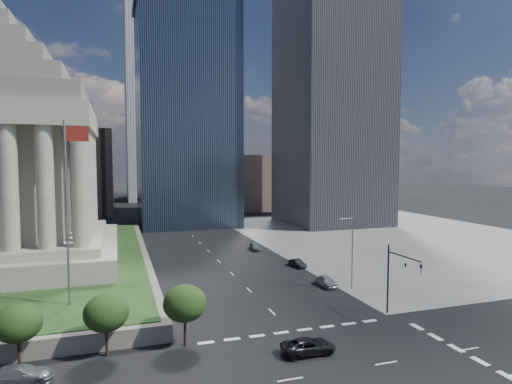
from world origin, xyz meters
name	(u,v)px	position (x,y,z in m)	size (l,w,h in m)	color
ground	(178,222)	(0.00, 100.00, 0.00)	(500.00, 500.00, 0.00)	black
sidewalk_ne	(395,235)	(46.00, 60.00, 0.01)	(68.00, 90.00, 0.03)	slate
flagpole	(68,202)	(-21.83, 24.00, 13.11)	(2.52, 0.24, 20.00)	slate
midrise_glass	(186,117)	(2.00, 95.00, 30.00)	(26.00, 26.00, 60.00)	black
highrise_ne	(332,47)	(42.00, 85.00, 50.00)	(26.00, 28.00, 100.00)	black
building_filler_ne	(251,182)	(32.00, 130.00, 10.00)	(20.00, 30.00, 20.00)	brown
building_filler_nw	(75,173)	(-30.00, 130.00, 14.00)	(24.00, 30.00, 28.00)	brown
traffic_signal_ne	(398,272)	(12.50, 13.70, 5.25)	(0.30, 5.74, 8.00)	black
street_lamp_north	(351,248)	(13.33, 25.00, 5.66)	(2.13, 0.22, 10.00)	slate
pickup_truck	(309,346)	(-0.61, 8.79, 0.70)	(5.01, 2.31, 1.39)	black
suv_grey	(19,375)	(-24.43, 10.98, 0.73)	(5.04, 2.05, 1.46)	#585B5F
parked_sedan_near	(327,281)	(10.84, 27.26, 0.75)	(1.76, 4.38, 1.49)	#999CA2
parked_sedan_mid	(298,263)	(11.50, 38.83, 0.63)	(3.81, 1.33, 1.25)	black
parked_sedan_far	(255,246)	(9.00, 54.19, 0.73)	(1.72, 4.28, 1.46)	#56595E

